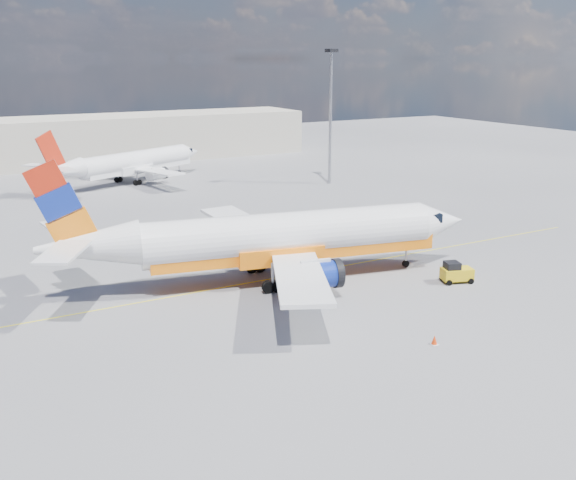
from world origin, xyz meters
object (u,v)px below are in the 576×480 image
main_jet (276,238)px  second_jet (131,163)px  gse_tug (456,272)px  traffic_cone (434,340)px

main_jet → second_jet: 49.18m
second_jet → gse_tug: second_jet is taller
main_jet → traffic_cone: size_ratio=57.52×
main_jet → traffic_cone: bearing=-67.5°
main_jet → second_jet: (1.67, 49.14, -0.71)m
main_jet → gse_tug: (12.90, -7.48, -2.84)m
second_jet → traffic_cone: bearing=-113.6°
main_jet → second_jet: main_jet is taller
gse_tug → second_jet: bearing=119.1°
gse_tug → traffic_cone: bearing=-121.1°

